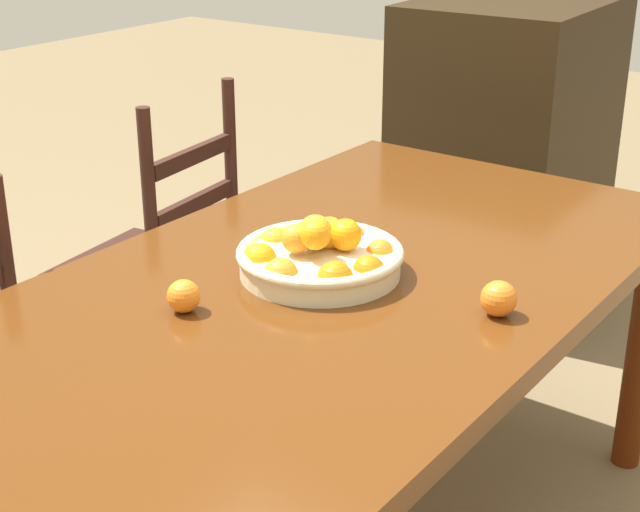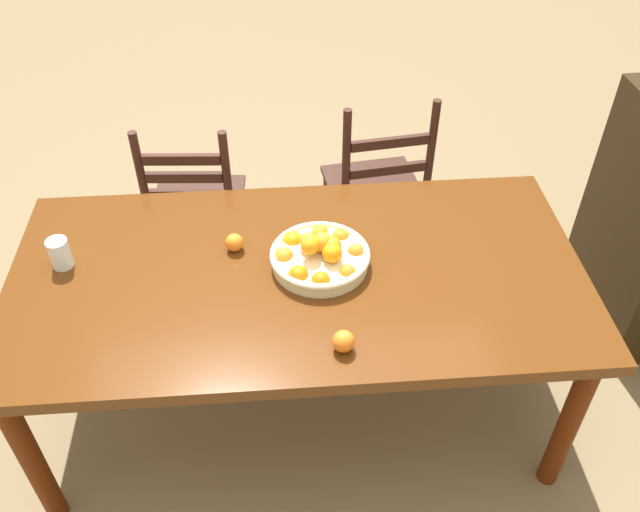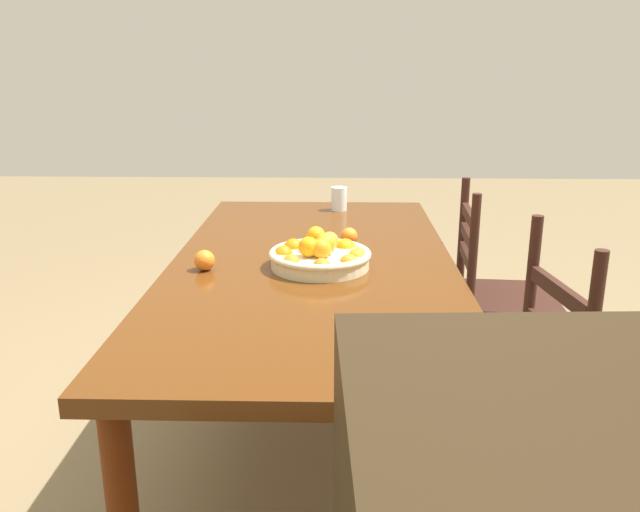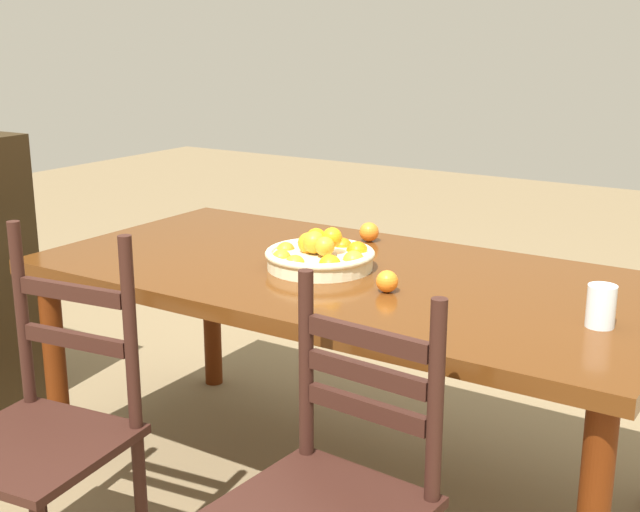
{
  "view_description": "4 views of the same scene",
  "coord_description": "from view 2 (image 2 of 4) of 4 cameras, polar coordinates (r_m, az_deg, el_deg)",
  "views": [
    {
      "loc": [
        -1.39,
        -1.04,
        1.55
      ],
      "look_at": [
        0.08,
        0.03,
        0.79
      ],
      "focal_mm": 53.92,
      "sensor_mm": 36.0,
      "label": 1
    },
    {
      "loc": [
        -0.05,
        -1.68,
        2.31
      ],
      "look_at": [
        0.08,
        0.03,
        0.79
      ],
      "focal_mm": 37.64,
      "sensor_mm": 36.0,
      "label": 2
    },
    {
      "loc": [
        2.17,
        0.08,
        1.41
      ],
      "look_at": [
        0.08,
        0.03,
        0.79
      ],
      "focal_mm": 36.35,
      "sensor_mm": 36.0,
      "label": 3
    },
    {
      "loc": [
        -1.3,
        2.17,
        1.48
      ],
      "look_at": [
        0.08,
        0.03,
        0.79
      ],
      "focal_mm": 47.39,
      "sensor_mm": 36.0,
      "label": 4
    }
  ],
  "objects": [
    {
      "name": "chair_near_window",
      "position": [
        3.08,
        -10.48,
        4.0
      ],
      "size": [
        0.43,
        0.43,
        0.94
      ],
      "rotation": [
        0.0,
        0.0,
        3.07
      ],
      "color": "#321913",
      "rests_on": "ground"
    },
    {
      "name": "ground_plane",
      "position": [
        2.86,
        -1.59,
        -12.3
      ],
      "size": [
        12.0,
        12.0,
        0.0
      ],
      "primitive_type": "plane",
      "color": "#776445"
    },
    {
      "name": "chair_by_cabinet",
      "position": [
        3.19,
        4.82,
        5.57
      ],
      "size": [
        0.48,
        0.48,
        0.97
      ],
      "rotation": [
        0.0,
        0.0,
        3.27
      ],
      "color": "#321913",
      "rests_on": "ground"
    },
    {
      "name": "fruit_bowl",
      "position": [
        2.29,
        -0.06,
        -0.0
      ],
      "size": [
        0.35,
        0.35,
        0.13
      ],
      "color": "beige",
      "rests_on": "dining_table"
    },
    {
      "name": "drinking_glass",
      "position": [
        2.45,
        -21.25,
        0.22
      ],
      "size": [
        0.07,
        0.07,
        0.11
      ],
      "primitive_type": "cylinder",
      "color": "silver",
      "rests_on": "dining_table"
    },
    {
      "name": "orange_loose_0",
      "position": [
        2.38,
        -7.29,
        1.15
      ],
      "size": [
        0.06,
        0.06,
        0.06
      ],
      "primitive_type": "sphere",
      "color": "orange",
      "rests_on": "dining_table"
    },
    {
      "name": "orange_loose_1",
      "position": [
        2.03,
        2.01,
        -7.26
      ],
      "size": [
        0.07,
        0.07,
        0.07
      ],
      "primitive_type": "sphere",
      "color": "orange",
      "rests_on": "dining_table"
    },
    {
      "name": "dining_table",
      "position": [
        2.35,
        -1.89,
        -2.66
      ],
      "size": [
        1.97,
        0.99,
        0.75
      ],
      "color": "#51290E",
      "rests_on": "ground"
    }
  ]
}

